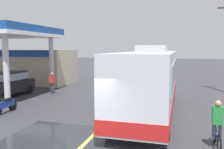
{
  "coord_description": "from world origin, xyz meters",
  "views": [
    {
      "loc": [
        3.32,
        -7.03,
        3.51
      ],
      "look_at": [
        -1.5,
        10.0,
        1.6
      ],
      "focal_mm": 38.79,
      "sensor_mm": 36.0,
      "label": 1
    }
  ],
  "objects": [
    {
      "name": "coach_bus_main",
      "position": [
        1.76,
        6.15,
        1.72
      ],
      "size": [
        2.6,
        11.04,
        3.69
      ],
      "color": "silver",
      "rests_on": "ground"
    },
    {
      "name": "pedestrian_near_pump",
      "position": [
        -8.64,
        7.94,
        0.93
      ],
      "size": [
        0.55,
        0.22,
        1.66
      ],
      "color": "#33333F",
      "rests_on": "ground"
    },
    {
      "name": "cyclist_on_shoulder",
      "position": [
        4.63,
        1.88,
        0.78
      ],
      "size": [
        0.34,
        1.82,
        1.72
      ],
      "color": "black",
      "rests_on": "ground"
    },
    {
      "name": "minibus_opposing_lane",
      "position": [
        -2.78,
        18.19,
        1.47
      ],
      "size": [
        2.04,
        6.13,
        2.44
      ],
      "color": "teal",
      "rests_on": "ground"
    },
    {
      "name": "ground",
      "position": [
        0.0,
        20.0,
        0.0
      ],
      "size": [
        120.0,
        120.0,
        0.0
      ],
      "primitive_type": "plane",
      "color": "#38383D"
    },
    {
      "name": "lane_divider_stripe",
      "position": [
        0.0,
        15.0,
        0.0
      ],
      "size": [
        0.16,
        50.0,
        0.01
      ],
      "primitive_type": "cube",
      "color": "#D8CC4C",
      "rests_on": "ground"
    },
    {
      "name": "pedestrian_by_shop",
      "position": [
        -6.25,
        9.64,
        0.93
      ],
      "size": [
        0.55,
        0.22,
        1.66
      ],
      "color": "#33333F",
      "rests_on": "ground"
    },
    {
      "name": "motorcycle_parked_forecourt",
      "position": [
        -5.76,
        3.77,
        0.44
      ],
      "size": [
        0.55,
        1.8,
        0.92
      ],
      "color": "black",
      "rests_on": "ground"
    },
    {
      "name": "car_at_pump",
      "position": [
        -8.75,
        7.79,
        1.01
      ],
      "size": [
        1.7,
        4.2,
        1.82
      ],
      "color": "black",
      "rests_on": "ground"
    },
    {
      "name": "wet_puddle_patch",
      "position": [
        -1.22,
        0.87,
        0.0
      ],
      "size": [
        4.07,
        4.31,
        0.01
      ],
      "primitive_type": "cube",
      "color": "#26282D",
      "rests_on": "ground"
    },
    {
      "name": "gas_station_roadside",
      "position": [
        -10.61,
        12.26,
        2.63
      ],
      "size": [
        9.1,
        11.95,
        5.1
      ],
      "color": "#194799",
      "rests_on": "ground"
    }
  ]
}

